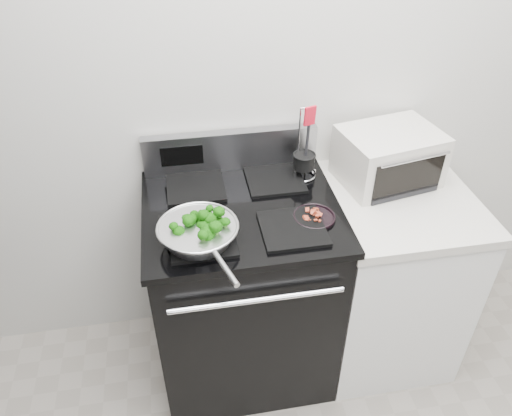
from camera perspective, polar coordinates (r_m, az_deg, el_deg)
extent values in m
cube|color=beige|center=(2.14, 4.95, 14.96)|extent=(4.00, 0.02, 2.70)
cube|color=black|center=(2.32, -1.45, -9.70)|extent=(0.76, 0.66, 0.92)
cube|color=black|center=(2.00, -1.66, -0.33)|extent=(0.79, 0.69, 0.03)
cube|color=#99999E|center=(2.20, -2.91, 6.62)|extent=(0.76, 0.05, 0.18)
cube|color=black|center=(1.85, -6.10, -3.49)|extent=(0.24, 0.24, 0.01)
cube|color=black|center=(1.89, 4.23, -2.34)|extent=(0.24, 0.24, 0.01)
cube|color=black|center=(2.12, -6.92, 2.41)|extent=(0.24, 0.24, 0.01)
cube|color=black|center=(2.15, 2.14, 3.32)|extent=(0.24, 0.24, 0.01)
cube|color=white|center=(2.50, 14.44, -7.73)|extent=(0.60, 0.66, 0.88)
cube|color=beige|center=(2.21, 16.24, 0.83)|extent=(0.62, 0.68, 0.04)
torus|color=silver|center=(1.80, -6.69, -2.12)|extent=(0.30, 0.30, 0.01)
cylinder|color=silver|center=(1.64, -3.55, -6.84)|extent=(0.07, 0.18, 0.02)
cylinder|color=black|center=(1.95, 6.66, -1.09)|extent=(0.17, 0.17, 0.01)
cylinder|color=black|center=(2.15, 5.50, 5.34)|extent=(0.09, 0.09, 0.06)
cylinder|color=black|center=(2.11, 5.63, 7.14)|extent=(0.01, 0.01, 0.20)
cube|color=red|center=(2.04, 5.86, 10.55)|extent=(0.05, 0.02, 0.08)
cube|color=beige|center=(2.23, 14.88, 5.73)|extent=(0.45, 0.37, 0.23)
cube|color=black|center=(2.12, 16.39, 3.32)|extent=(0.32, 0.07, 0.16)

